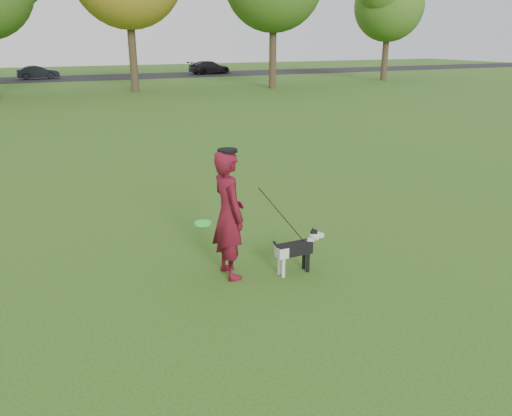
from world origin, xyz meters
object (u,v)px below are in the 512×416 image
man (229,215)px  car_mid (38,72)px  dog (298,247)px  car_right (210,67)px

man → car_mid: man is taller
dog → car_right: car_right is taller
dog → car_mid: (-1.73, 40.39, 0.16)m
car_right → dog: bearing=149.3°
dog → car_right: 42.52m
car_right → man: bearing=148.0°
man → car_right: 42.50m
car_mid → car_right: (15.02, 0.00, 0.06)m
car_mid → car_right: 15.02m
dog → car_right: size_ratio=0.21×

